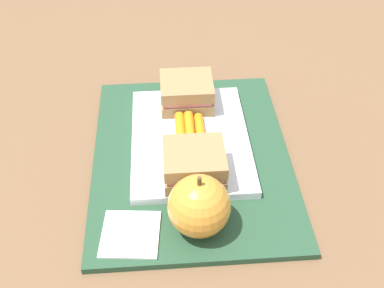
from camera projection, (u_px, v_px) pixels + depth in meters
The scene contains 8 objects.
ground_plane at pixel (191, 159), 0.68m from camera, with size 2.40×2.40×0.00m, color brown.
lunchbag_mat at pixel (191, 157), 0.68m from camera, with size 0.36×0.28×0.01m, color #284C33.
food_tray at pixel (190, 140), 0.69m from camera, with size 0.23×0.17×0.01m, color white.
sandwich_half_left at pixel (187, 92), 0.73m from camera, with size 0.07×0.08×0.04m.
sandwich_half_right at pixel (194, 164), 0.62m from camera, with size 0.07×0.08×0.04m.
carrot_sticks_bundle at pixel (190, 132), 0.68m from camera, with size 0.08×0.04×0.02m.
apple at pixel (199, 206), 0.56m from camera, with size 0.08×0.08×0.09m.
paper_napkin at pixel (130, 234), 0.57m from camera, with size 0.07×0.07×0.00m, color white.
Camera 1 is at (0.48, -0.03, 0.48)m, focal length 44.06 mm.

